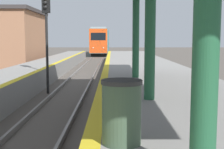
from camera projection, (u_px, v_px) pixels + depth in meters
name	position (u px, v px, depth m)	size (l,w,h in m)	color
train	(100.00, 41.00, 52.38)	(2.67, 16.17, 4.35)	black
signal_mid	(46.00, 24.00, 14.34)	(0.36, 0.31, 4.64)	black
trash_bin	(122.00, 112.00, 4.51)	(0.60, 0.60, 0.94)	#384C38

